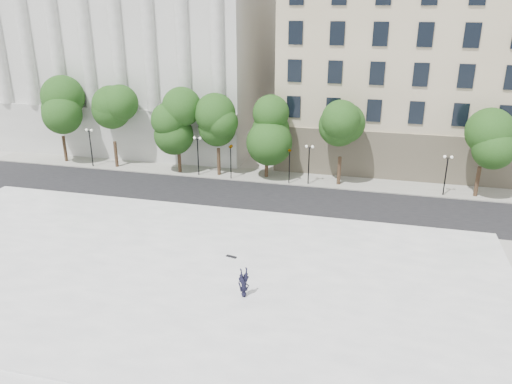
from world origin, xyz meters
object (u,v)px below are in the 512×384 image
(traffic_light_west, at_px, (230,144))
(traffic_light_east, at_px, (290,150))
(person_lying, at_px, (244,292))
(skateboard, at_px, (231,257))

(traffic_light_west, relative_size, traffic_light_east, 1.03)
(person_lying, relative_size, skateboard, 2.49)
(skateboard, bearing_deg, traffic_light_east, 99.69)
(traffic_light_west, xyz_separation_m, person_lying, (7.17, -21.35, -3.02))
(traffic_light_east, distance_m, person_lying, 21.58)
(traffic_light_east, bearing_deg, skateboard, -93.46)
(traffic_light_east, xyz_separation_m, skateboard, (-1.02, -16.79, -3.13))
(traffic_light_west, xyz_separation_m, skateboard, (5.02, -16.79, -3.24))
(traffic_light_east, height_order, skateboard, traffic_light_east)
(traffic_light_west, xyz_separation_m, traffic_light_east, (6.04, 0.00, -0.12))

